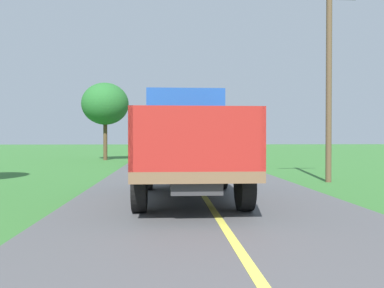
# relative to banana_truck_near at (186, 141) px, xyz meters

# --- Properties ---
(banana_truck_near) EXTENTS (2.38, 5.82, 2.80)m
(banana_truck_near) POSITION_rel_banana_truck_near_xyz_m (0.00, 0.00, 0.00)
(banana_truck_near) COLOR #2D2D30
(banana_truck_near) RESTS_ON road_surface
(banana_truck_far) EXTENTS (2.38, 5.81, 2.80)m
(banana_truck_far) POSITION_rel_banana_truck_near_xyz_m (-0.08, 14.39, -0.01)
(banana_truck_far) COLOR #2D2D30
(banana_truck_far) RESTS_ON road_surface
(utility_pole_roadside) EXTENTS (1.94, 0.20, 6.86)m
(utility_pole_roadside) POSITION_rel_banana_truck_near_xyz_m (5.16, 3.23, 2.24)
(utility_pole_roadside) COLOR brown
(utility_pole_roadside) RESTS_ON ground
(roadside_tree_mid_right) EXTENTS (3.29, 3.29, 5.46)m
(roadside_tree_mid_right) POSITION_rel_banana_truck_near_xyz_m (-4.83, 17.88, 2.49)
(roadside_tree_mid_right) COLOR #4C3823
(roadside_tree_mid_right) RESTS_ON ground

